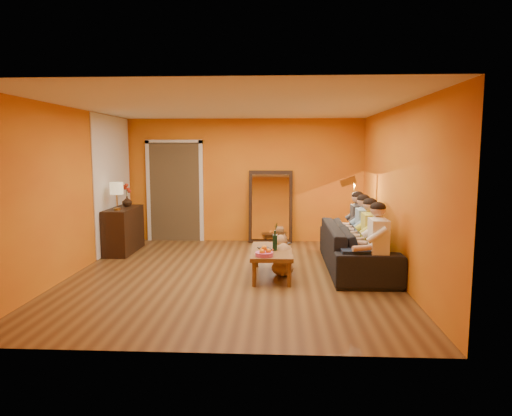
{
  "coord_description": "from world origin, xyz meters",
  "views": [
    {
      "loc": [
        0.72,
        -6.9,
        1.94
      ],
      "look_at": [
        0.35,
        0.5,
        1.0
      ],
      "focal_mm": 32.0,
      "sensor_mm": 36.0,
      "label": 1
    }
  ],
  "objects_px": {
    "table_lamp": "(117,196)",
    "person_far_left": "(378,245)",
    "sofa": "(356,247)",
    "floor_lamp": "(354,217)",
    "person_far_right": "(358,226)",
    "wine_bottle": "(275,240)",
    "person_mid_left": "(370,238)",
    "person_mid_right": "(364,231)",
    "tumbler": "(279,245)",
    "coffee_table": "(272,263)",
    "mirror_frame": "(271,207)",
    "dog": "(283,254)",
    "sideboard": "(124,230)",
    "vase": "(127,201)",
    "laptop": "(283,244)"
  },
  "relations": [
    {
      "from": "person_far_right",
      "to": "tumbler",
      "type": "relative_size",
      "value": 13.01
    },
    {
      "from": "coffee_table",
      "to": "wine_bottle",
      "type": "relative_size",
      "value": 3.94
    },
    {
      "from": "vase",
      "to": "sideboard",
      "type": "bearing_deg",
      "value": -90.0
    },
    {
      "from": "sofa",
      "to": "coffee_table",
      "type": "bearing_deg",
      "value": 110.2
    },
    {
      "from": "mirror_frame",
      "to": "dog",
      "type": "height_order",
      "value": "mirror_frame"
    },
    {
      "from": "person_mid_left",
      "to": "person_mid_right",
      "type": "xyz_separation_m",
      "value": [
        0.0,
        0.55,
        0.0
      ]
    },
    {
      "from": "person_far_right",
      "to": "sofa",
      "type": "bearing_deg",
      "value": -101.31
    },
    {
      "from": "dog",
      "to": "person_far_right",
      "type": "bearing_deg",
      "value": 34.57
    },
    {
      "from": "sideboard",
      "to": "table_lamp",
      "type": "distance_m",
      "value": 0.74
    },
    {
      "from": "sideboard",
      "to": "tumbler",
      "type": "height_order",
      "value": "sideboard"
    },
    {
      "from": "floor_lamp",
      "to": "mirror_frame",
      "type": "bearing_deg",
      "value": 150.68
    },
    {
      "from": "mirror_frame",
      "to": "vase",
      "type": "distance_m",
      "value": 2.92
    },
    {
      "from": "tumbler",
      "to": "laptop",
      "type": "distance_m",
      "value": 0.24
    },
    {
      "from": "sofa",
      "to": "coffee_table",
      "type": "relative_size",
      "value": 2.03
    },
    {
      "from": "tumbler",
      "to": "mirror_frame",
      "type": "bearing_deg",
      "value": 94.27
    },
    {
      "from": "sideboard",
      "to": "tumbler",
      "type": "xyz_separation_m",
      "value": [
        2.98,
        -1.44,
        0.04
      ]
    },
    {
      "from": "vase",
      "to": "mirror_frame",
      "type": "bearing_deg",
      "value": 16.57
    },
    {
      "from": "sideboard",
      "to": "floor_lamp",
      "type": "xyz_separation_m",
      "value": [
        4.34,
        -0.12,
        0.29
      ]
    },
    {
      "from": "person_mid_left",
      "to": "wine_bottle",
      "type": "height_order",
      "value": "person_mid_left"
    },
    {
      "from": "table_lamp",
      "to": "laptop",
      "type": "bearing_deg",
      "value": -16.74
    },
    {
      "from": "laptop",
      "to": "person_far_left",
      "type": "bearing_deg",
      "value": -50.65
    },
    {
      "from": "tumbler",
      "to": "person_far_left",
      "type": "bearing_deg",
      "value": -23.72
    },
    {
      "from": "mirror_frame",
      "to": "person_mid_left",
      "type": "xyz_separation_m",
      "value": [
        1.58,
        -2.59,
        -0.15
      ]
    },
    {
      "from": "floor_lamp",
      "to": "person_far_left",
      "type": "xyz_separation_m",
      "value": [
        0.03,
        -1.94,
        -0.11
      ]
    },
    {
      "from": "wine_bottle",
      "to": "floor_lamp",
      "type": "bearing_deg",
      "value": 46.31
    },
    {
      "from": "person_mid_left",
      "to": "tumbler",
      "type": "bearing_deg",
      "value": 177.47
    },
    {
      "from": "table_lamp",
      "to": "person_mid_left",
      "type": "bearing_deg",
      "value": -15.42
    },
    {
      "from": "dog",
      "to": "person_mid_left",
      "type": "height_order",
      "value": "person_mid_left"
    },
    {
      "from": "person_far_left",
      "to": "vase",
      "type": "relative_size",
      "value": 6.09
    },
    {
      "from": "sofa",
      "to": "floor_lamp",
      "type": "height_order",
      "value": "floor_lamp"
    },
    {
      "from": "sofa",
      "to": "vase",
      "type": "xyz_separation_m",
      "value": [
        -4.24,
        1.31,
        0.59
      ]
    },
    {
      "from": "dog",
      "to": "person_far_left",
      "type": "bearing_deg",
      "value": -27.6
    },
    {
      "from": "person_far_right",
      "to": "wine_bottle",
      "type": "height_order",
      "value": "person_far_right"
    },
    {
      "from": "person_far_right",
      "to": "laptop",
      "type": "relative_size",
      "value": 3.98
    },
    {
      "from": "table_lamp",
      "to": "person_far_left",
      "type": "relative_size",
      "value": 0.42
    },
    {
      "from": "mirror_frame",
      "to": "person_mid_right",
      "type": "xyz_separation_m",
      "value": [
        1.58,
        -2.04,
        -0.15
      ]
    },
    {
      "from": "floor_lamp",
      "to": "person_mid_left",
      "type": "height_order",
      "value": "floor_lamp"
    },
    {
      "from": "mirror_frame",
      "to": "person_far_right",
      "type": "height_order",
      "value": "mirror_frame"
    },
    {
      "from": "person_mid_right",
      "to": "tumbler",
      "type": "bearing_deg",
      "value": -160.66
    },
    {
      "from": "mirror_frame",
      "to": "wine_bottle",
      "type": "height_order",
      "value": "mirror_frame"
    },
    {
      "from": "table_lamp",
      "to": "dog",
      "type": "relative_size",
      "value": 0.8
    },
    {
      "from": "tumbler",
      "to": "vase",
      "type": "bearing_deg",
      "value": 150.37
    },
    {
      "from": "sofa",
      "to": "vase",
      "type": "bearing_deg",
      "value": 72.89
    },
    {
      "from": "person_mid_right",
      "to": "coffee_table",
      "type": "bearing_deg",
      "value": -158.07
    },
    {
      "from": "dog",
      "to": "person_far_right",
      "type": "relative_size",
      "value": 0.52
    },
    {
      "from": "person_mid_right",
      "to": "vase",
      "type": "bearing_deg",
      "value": 164.58
    },
    {
      "from": "mirror_frame",
      "to": "dog",
      "type": "bearing_deg",
      "value": -84.61
    },
    {
      "from": "table_lamp",
      "to": "sofa",
      "type": "bearing_deg",
      "value": -10.1
    },
    {
      "from": "sideboard",
      "to": "wine_bottle",
      "type": "relative_size",
      "value": 3.81
    },
    {
      "from": "person_far_right",
      "to": "mirror_frame",
      "type": "bearing_deg",
      "value": 136.77
    }
  ]
}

